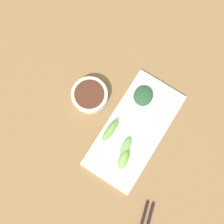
% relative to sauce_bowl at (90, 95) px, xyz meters
% --- Properties ---
extents(tabletop, '(2.10, 2.10, 0.02)m').
position_rel_sauce_bowl_xyz_m(tabletop, '(0.12, -0.03, -0.03)').
color(tabletop, olive).
rests_on(tabletop, ground).
extents(sauce_bowl, '(0.12, 0.12, 0.04)m').
position_rel_sauce_bowl_xyz_m(sauce_bowl, '(0.00, 0.00, 0.00)').
color(sauce_bowl, silver).
rests_on(sauce_bowl, tabletop).
extents(serving_plate, '(0.17, 0.36, 0.01)m').
position_rel_sauce_bowl_xyz_m(serving_plate, '(0.18, -0.02, -0.02)').
color(serving_plate, white).
rests_on(serving_plate, tabletop).
extents(broccoli_stalk_0, '(0.04, 0.07, 0.03)m').
position_rel_sauce_bowl_xyz_m(broccoli_stalk_0, '(0.20, -0.11, 0.00)').
color(broccoli_stalk_0, '#73AC4F').
rests_on(broccoli_stalk_0, serving_plate).
extents(broccoli_stalk_1, '(0.03, 0.08, 0.03)m').
position_rel_sauce_bowl_xyz_m(broccoli_stalk_1, '(0.12, -0.06, 0.00)').
color(broccoli_stalk_1, '#6AA349').
rests_on(broccoli_stalk_1, serving_plate).
extents(broccoli_stalk_2, '(0.03, 0.07, 0.02)m').
position_rel_sauce_bowl_xyz_m(broccoli_stalk_2, '(0.18, -0.08, -0.00)').
color(broccoli_stalk_2, '#6AB352').
rests_on(broccoli_stalk_2, serving_plate).
extents(broccoli_leafy_3, '(0.07, 0.08, 0.02)m').
position_rel_sauce_bowl_xyz_m(broccoli_leafy_3, '(0.15, 0.09, -0.00)').
color(broccoli_leafy_3, '#234D2E').
rests_on(broccoli_leafy_3, serving_plate).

